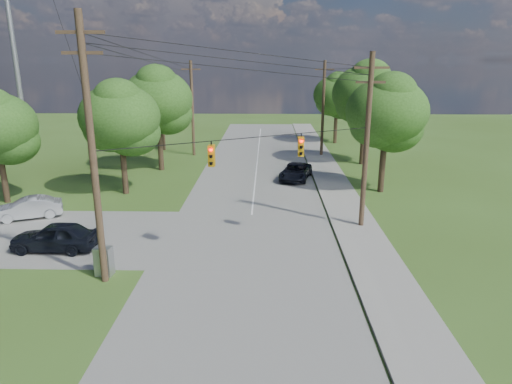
{
  "coord_description": "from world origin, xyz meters",
  "views": [
    {
      "loc": [
        3.0,
        -18.92,
        10.01
      ],
      "look_at": [
        2.41,
        5.0,
        3.08
      ],
      "focal_mm": 32.0,
      "sensor_mm": 36.0,
      "label": 1
    }
  ],
  "objects_px": {
    "pole_north_e": "(323,108)",
    "car_cross_silver": "(28,208)",
    "car_main_north": "(296,172)",
    "pole_north_w": "(192,108)",
    "pole_sw": "(92,151)",
    "control_cabinet": "(104,261)",
    "pole_ne": "(367,140)",
    "car_cross_dark": "(55,237)"
  },
  "relations": [
    {
      "from": "pole_ne",
      "to": "pole_north_e",
      "type": "relative_size",
      "value": 1.05
    },
    {
      "from": "pole_ne",
      "to": "car_cross_silver",
      "type": "height_order",
      "value": "pole_ne"
    },
    {
      "from": "pole_sw",
      "to": "car_main_north",
      "type": "distance_m",
      "value": 22.38
    },
    {
      "from": "car_main_north",
      "to": "car_cross_silver",
      "type": "bearing_deg",
      "value": -135.37
    },
    {
      "from": "pole_north_w",
      "to": "control_cabinet",
      "type": "bearing_deg",
      "value": -89.63
    },
    {
      "from": "pole_sw",
      "to": "car_cross_dark",
      "type": "relative_size",
      "value": 2.62
    },
    {
      "from": "pole_ne",
      "to": "pole_sw",
      "type": "bearing_deg",
      "value": -150.62
    },
    {
      "from": "pole_sw",
      "to": "car_cross_silver",
      "type": "bearing_deg",
      "value": 133.04
    },
    {
      "from": "pole_sw",
      "to": "control_cabinet",
      "type": "bearing_deg",
      "value": 109.55
    },
    {
      "from": "pole_north_w",
      "to": "pole_sw",
      "type": "bearing_deg",
      "value": -89.23
    },
    {
      "from": "pole_ne",
      "to": "car_cross_dark",
      "type": "xyz_separation_m",
      "value": [
        -17.39,
        -4.14,
        -4.65
      ]
    },
    {
      "from": "pole_north_w",
      "to": "pole_ne",
      "type": "bearing_deg",
      "value": -57.71
    },
    {
      "from": "pole_sw",
      "to": "pole_north_e",
      "type": "distance_m",
      "value": 32.55
    },
    {
      "from": "pole_ne",
      "to": "car_cross_silver",
      "type": "distance_m",
      "value": 22.02
    },
    {
      "from": "pole_ne",
      "to": "car_main_north",
      "type": "distance_m",
      "value": 12.99
    },
    {
      "from": "pole_ne",
      "to": "car_cross_silver",
      "type": "bearing_deg",
      "value": 177.48
    },
    {
      "from": "car_cross_dark",
      "to": "pole_north_e",
      "type": "bearing_deg",
      "value": 147.17
    },
    {
      "from": "car_cross_silver",
      "to": "pole_north_w",
      "type": "bearing_deg",
      "value": 136.01
    },
    {
      "from": "pole_north_e",
      "to": "car_cross_silver",
      "type": "xyz_separation_m",
      "value": [
        -21.48,
        -21.05,
        -4.41
      ]
    },
    {
      "from": "control_cabinet",
      "to": "pole_north_e",
      "type": "bearing_deg",
      "value": 71.75
    },
    {
      "from": "pole_north_w",
      "to": "car_main_north",
      "type": "distance_m",
      "value": 15.43
    },
    {
      "from": "car_cross_silver",
      "to": "control_cabinet",
      "type": "distance_m",
      "value": 11.11
    },
    {
      "from": "car_cross_silver",
      "to": "control_cabinet",
      "type": "bearing_deg",
      "value": 20.15
    },
    {
      "from": "car_main_north",
      "to": "control_cabinet",
      "type": "relative_size",
      "value": 3.41
    },
    {
      "from": "pole_north_w",
      "to": "car_main_north",
      "type": "height_order",
      "value": "pole_north_w"
    },
    {
      "from": "pole_north_e",
      "to": "car_main_north",
      "type": "xyz_separation_m",
      "value": [
        -3.4,
        -10.4,
        -4.42
      ]
    },
    {
      "from": "pole_north_e",
      "to": "pole_north_w",
      "type": "bearing_deg",
      "value": 180.0
    },
    {
      "from": "pole_north_w",
      "to": "control_cabinet",
      "type": "relative_size",
      "value": 6.98
    },
    {
      "from": "pole_north_e",
      "to": "pole_north_w",
      "type": "distance_m",
      "value": 13.9
    },
    {
      "from": "pole_sw",
      "to": "car_cross_dark",
      "type": "height_order",
      "value": "pole_sw"
    },
    {
      "from": "pole_north_w",
      "to": "car_main_north",
      "type": "xyz_separation_m",
      "value": [
        10.5,
        -10.4,
        -4.42
      ]
    },
    {
      "from": "car_main_north",
      "to": "control_cabinet",
      "type": "bearing_deg",
      "value": -104.89
    },
    {
      "from": "car_cross_silver",
      "to": "control_cabinet",
      "type": "xyz_separation_m",
      "value": [
        7.77,
        -7.95,
        -0.01
      ]
    },
    {
      "from": "car_main_north",
      "to": "pole_ne",
      "type": "bearing_deg",
      "value": -59.54
    },
    {
      "from": "car_cross_dark",
      "to": "car_main_north",
      "type": "relative_size",
      "value": 0.94
    },
    {
      "from": "pole_north_e",
      "to": "car_main_north",
      "type": "relative_size",
      "value": 2.05
    },
    {
      "from": "pole_sw",
      "to": "car_cross_dark",
      "type": "bearing_deg",
      "value": 138.34
    },
    {
      "from": "pole_north_e",
      "to": "pole_north_w",
      "type": "relative_size",
      "value": 1.0
    },
    {
      "from": "car_cross_dark",
      "to": "pole_north_w",
      "type": "bearing_deg",
      "value": 173.2
    },
    {
      "from": "car_cross_dark",
      "to": "car_cross_silver",
      "type": "bearing_deg",
      "value": -140.39
    },
    {
      "from": "pole_sw",
      "to": "pole_ne",
      "type": "distance_m",
      "value": 15.51
    },
    {
      "from": "pole_ne",
      "to": "car_cross_dark",
      "type": "distance_m",
      "value": 18.47
    }
  ]
}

